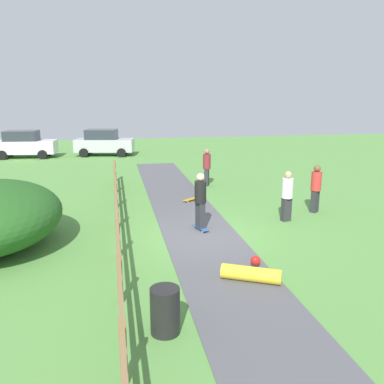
# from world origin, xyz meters

# --- Properties ---
(ground_plane) EXTENTS (60.00, 60.00, 0.00)m
(ground_plane) POSITION_xyz_m (0.00, 0.00, 0.00)
(ground_plane) COLOR #568E42
(asphalt_path) EXTENTS (2.40, 28.00, 0.02)m
(asphalt_path) POSITION_xyz_m (0.00, 0.00, 0.01)
(asphalt_path) COLOR #515156
(asphalt_path) RESTS_ON ground_plane
(wooden_fence) EXTENTS (0.12, 18.12, 1.10)m
(wooden_fence) POSITION_xyz_m (-2.60, 0.00, 0.67)
(wooden_fence) COLOR olive
(wooden_fence) RESTS_ON ground_plane
(trash_bin) EXTENTS (0.56, 0.56, 0.90)m
(trash_bin) POSITION_xyz_m (-1.80, -5.20, 0.45)
(trash_bin) COLOR black
(trash_bin) RESTS_ON ground_plane
(skater_riding) EXTENTS (0.48, 0.82, 1.90)m
(skater_riding) POSITION_xyz_m (0.09, 0.44, 1.09)
(skater_riding) COLOR #265999
(skater_riding) RESTS_ON asphalt_path
(skater_fallen) EXTENTS (1.43, 1.36, 0.36)m
(skater_fallen) POSITION_xyz_m (0.51, -3.42, 0.20)
(skater_fallen) COLOR yellow
(skater_fallen) RESTS_ON asphalt_path
(skateboard_loose) EXTENTS (0.76, 0.64, 0.08)m
(skateboard_loose) POSITION_xyz_m (0.50, 4.18, 0.09)
(skateboard_loose) COLOR #BF8C19
(skateboard_loose) RESTS_ON asphalt_path
(bystander_red) EXTENTS (0.53, 0.53, 1.82)m
(bystander_red) POSITION_xyz_m (4.83, 1.70, 1.01)
(bystander_red) COLOR #2D2D33
(bystander_red) RESTS_ON ground_plane
(bystander_maroon) EXTENTS (0.50, 0.50, 1.83)m
(bystander_maroon) POSITION_xyz_m (1.83, 6.98, 1.01)
(bystander_maroon) COLOR #2D2D33
(bystander_maroon) RESTS_ON ground_plane
(bystander_white) EXTENTS (0.45, 0.45, 1.80)m
(bystander_white) POSITION_xyz_m (3.30, 0.87, 1.00)
(bystander_white) COLOR #2D2D33
(bystander_white) RESTS_ON ground_plane
(parked_car_silver) EXTENTS (4.44, 2.57, 1.92)m
(parked_car_silver) POSITION_xyz_m (-3.29, 18.45, 0.96)
(parked_car_silver) COLOR #B7B7BC
(parked_car_silver) RESTS_ON ground_plane
(parked_car_white) EXTENTS (4.33, 2.28, 1.92)m
(parked_car_white) POSITION_xyz_m (-8.83, 18.45, 0.96)
(parked_car_white) COLOR silver
(parked_car_white) RESTS_ON ground_plane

